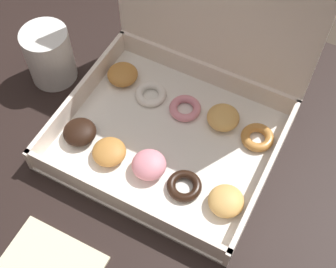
% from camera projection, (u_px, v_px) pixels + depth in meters
% --- Properties ---
extents(dining_table, '(1.29, 0.71, 0.74)m').
position_uv_depth(dining_table, '(174.00, 175.00, 0.88)').
color(dining_table, black).
rests_on(dining_table, ground_plane).
extents(donut_box, '(0.36, 0.31, 0.35)m').
position_uv_depth(donut_box, '(180.00, 95.00, 0.76)').
color(donut_box, silver).
rests_on(donut_box, dining_table).
extents(coffee_mug, '(0.08, 0.08, 0.11)m').
position_uv_depth(coffee_mug, '(49.00, 55.00, 0.84)').
color(coffee_mug, white).
rests_on(coffee_mug, dining_table).
extents(paper_napkin, '(0.14, 0.09, 0.01)m').
position_uv_depth(paper_napkin, '(53.00, 262.00, 0.68)').
color(paper_napkin, beige).
rests_on(paper_napkin, dining_table).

